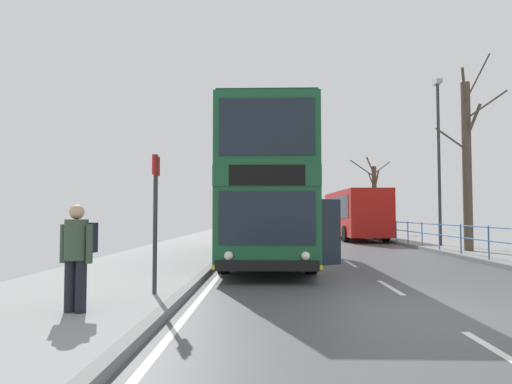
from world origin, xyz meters
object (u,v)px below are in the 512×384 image
(double_decker_bus_main, at_px, (267,192))
(street_lamp_far_side, at_px, (439,149))
(pedestrian_companion, at_px, (78,250))
(bare_tree_far_01, at_px, (374,197))
(bus_stop_sign_near, at_px, (155,207))
(bare_tree_far_00, at_px, (467,161))
(background_bus_far_lane, at_px, (355,213))

(double_decker_bus_main, xyz_separation_m, street_lamp_far_side, (8.15, 6.41, 2.34))
(pedestrian_companion, bearing_deg, double_decker_bus_main, 71.78)
(pedestrian_companion, xyz_separation_m, bare_tree_far_01, (11.13, 29.07, 1.93))
(double_decker_bus_main, height_order, bare_tree_far_01, bare_tree_far_01)
(pedestrian_companion, distance_m, bus_stop_sign_near, 1.87)
(double_decker_bus_main, bearing_deg, bare_tree_far_00, 21.50)
(double_decker_bus_main, relative_size, background_bus_far_lane, 1.11)
(double_decker_bus_main, height_order, bare_tree_far_00, bare_tree_far_00)
(pedestrian_companion, height_order, street_lamp_far_side, street_lamp_far_side)
(double_decker_bus_main, relative_size, bus_stop_sign_near, 4.08)
(background_bus_far_lane, xyz_separation_m, bare_tree_far_00, (2.52, -10.78, 2.10))
(street_lamp_far_side, xyz_separation_m, bare_tree_far_00, (-0.07, -3.23, -0.94))
(bare_tree_far_01, bearing_deg, bare_tree_far_00, -90.78)
(pedestrian_companion, height_order, bare_tree_far_01, bare_tree_far_01)
(bare_tree_far_00, bearing_deg, double_decker_bus_main, -158.50)
(pedestrian_companion, relative_size, bus_stop_sign_near, 0.62)
(pedestrian_companion, xyz_separation_m, bare_tree_far_00, (10.90, 11.76, 2.70))
(bare_tree_far_01, bearing_deg, double_decker_bus_main, -112.08)
(bare_tree_far_00, distance_m, bare_tree_far_01, 17.32)
(pedestrian_companion, bearing_deg, background_bus_far_lane, 69.61)
(double_decker_bus_main, distance_m, bare_tree_far_01, 22.11)
(pedestrian_companion, distance_m, street_lamp_far_side, 18.93)
(background_bus_far_lane, distance_m, pedestrian_companion, 24.06)
(pedestrian_companion, bearing_deg, street_lamp_far_side, 53.80)
(bare_tree_far_00, xyz_separation_m, bare_tree_far_01, (0.24, 17.30, -0.77))
(street_lamp_far_side, relative_size, bare_tree_far_01, 1.33)
(double_decker_bus_main, relative_size, street_lamp_far_side, 1.32)
(double_decker_bus_main, height_order, street_lamp_far_side, street_lamp_far_side)
(pedestrian_companion, height_order, bus_stop_sign_near, bus_stop_sign_near)
(street_lamp_far_side, height_order, bare_tree_far_00, street_lamp_far_side)
(double_decker_bus_main, bearing_deg, pedestrian_companion, -108.22)
(street_lamp_far_side, bearing_deg, double_decker_bus_main, -141.81)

